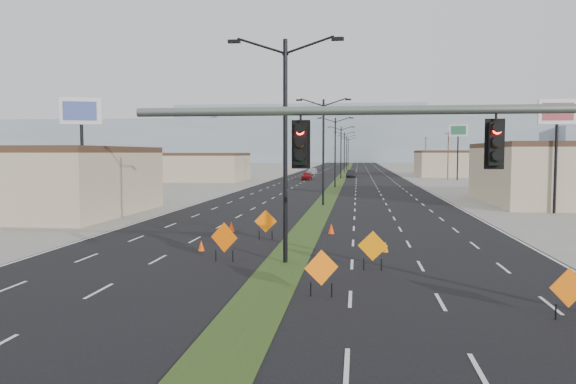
# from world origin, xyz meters

# --- Properties ---
(ground) EXTENTS (600.00, 600.00, 0.00)m
(ground) POSITION_xyz_m (0.00, 0.00, 0.00)
(ground) COLOR gray
(ground) RESTS_ON ground
(road_surface) EXTENTS (25.00, 400.00, 0.02)m
(road_surface) POSITION_xyz_m (0.00, 100.00, 0.00)
(road_surface) COLOR black
(road_surface) RESTS_ON ground
(median_strip) EXTENTS (2.00, 400.00, 0.04)m
(median_strip) POSITION_xyz_m (0.00, 100.00, 0.00)
(median_strip) COLOR #294819
(median_strip) RESTS_ON ground
(building_sw_far) EXTENTS (30.00, 14.00, 4.50)m
(building_sw_far) POSITION_xyz_m (-32.00, 85.00, 2.25)
(building_sw_far) COLOR #C0AD89
(building_sw_far) RESTS_ON ground
(building_se_far) EXTENTS (44.00, 16.00, 5.00)m
(building_se_far) POSITION_xyz_m (38.00, 110.00, 2.50)
(building_se_far) COLOR #C0AD89
(building_se_far) RESTS_ON ground
(mesa_west) EXTENTS (180.00, 50.00, 22.00)m
(mesa_west) POSITION_xyz_m (-120.00, 280.00, 11.00)
(mesa_west) COLOR gray
(mesa_west) RESTS_ON ground
(mesa_center) EXTENTS (220.00, 50.00, 28.00)m
(mesa_center) POSITION_xyz_m (40.00, 300.00, 14.00)
(mesa_center) COLOR gray
(mesa_center) RESTS_ON ground
(mesa_backdrop) EXTENTS (140.00, 50.00, 32.00)m
(mesa_backdrop) POSITION_xyz_m (-30.00, 320.00, 16.00)
(mesa_backdrop) COLOR gray
(mesa_backdrop) RESTS_ON ground
(signal_mast) EXTENTS (16.30, 0.60, 8.00)m
(signal_mast) POSITION_xyz_m (8.56, 2.00, 4.79)
(signal_mast) COLOR slate
(signal_mast) RESTS_ON ground
(streetlight_0) EXTENTS (5.15, 0.24, 10.02)m
(streetlight_0) POSITION_xyz_m (0.00, 12.00, 5.42)
(streetlight_0) COLOR black
(streetlight_0) RESTS_ON ground
(streetlight_1) EXTENTS (5.15, 0.24, 10.02)m
(streetlight_1) POSITION_xyz_m (0.00, 40.00, 5.42)
(streetlight_1) COLOR black
(streetlight_1) RESTS_ON ground
(streetlight_2) EXTENTS (5.15, 0.24, 10.02)m
(streetlight_2) POSITION_xyz_m (0.00, 68.00, 5.42)
(streetlight_2) COLOR black
(streetlight_2) RESTS_ON ground
(streetlight_3) EXTENTS (5.15, 0.24, 10.02)m
(streetlight_3) POSITION_xyz_m (0.00, 96.00, 5.42)
(streetlight_3) COLOR black
(streetlight_3) RESTS_ON ground
(streetlight_4) EXTENTS (5.15, 0.24, 10.02)m
(streetlight_4) POSITION_xyz_m (0.00, 124.00, 5.42)
(streetlight_4) COLOR black
(streetlight_4) RESTS_ON ground
(streetlight_5) EXTENTS (5.15, 0.24, 10.02)m
(streetlight_5) POSITION_xyz_m (0.00, 152.00, 5.42)
(streetlight_5) COLOR black
(streetlight_5) RESTS_ON ground
(streetlight_6) EXTENTS (5.15, 0.24, 10.02)m
(streetlight_6) POSITION_xyz_m (0.00, 180.00, 5.42)
(streetlight_6) COLOR black
(streetlight_6) RESTS_ON ground
(utility_pole_1) EXTENTS (1.60, 0.20, 9.00)m
(utility_pole_1) POSITION_xyz_m (20.00, 60.00, 4.67)
(utility_pole_1) COLOR #4C3823
(utility_pole_1) RESTS_ON ground
(utility_pole_2) EXTENTS (1.60, 0.20, 9.00)m
(utility_pole_2) POSITION_xyz_m (20.00, 95.00, 4.67)
(utility_pole_2) COLOR #4C3823
(utility_pole_2) RESTS_ON ground
(utility_pole_3) EXTENTS (1.60, 0.20, 9.00)m
(utility_pole_3) POSITION_xyz_m (20.00, 130.00, 4.67)
(utility_pole_3) COLOR #4C3823
(utility_pole_3) RESTS_ON ground
(car_left) EXTENTS (1.80, 4.30, 1.46)m
(car_left) POSITION_xyz_m (-6.05, 90.02, 0.73)
(car_left) COLOR maroon
(car_left) RESTS_ON ground
(car_mid) EXTENTS (2.14, 4.88, 1.56)m
(car_mid) POSITION_xyz_m (2.00, 101.78, 0.78)
(car_mid) COLOR black
(car_mid) RESTS_ON ground
(car_far) EXTENTS (2.35, 5.21, 1.48)m
(car_far) POSITION_xyz_m (-7.28, 116.93, 0.74)
(car_far) COLOR #ADB3B7
(car_far) RESTS_ON ground
(construction_sign_1) EXTENTS (1.32, 0.45, 1.83)m
(construction_sign_1) POSITION_xyz_m (-2.80, 11.90, 1.08)
(construction_sign_1) COLOR #FF6005
(construction_sign_1) RESTS_ON ground
(construction_sign_2) EXTENTS (1.29, 0.13, 1.72)m
(construction_sign_2) POSITION_xyz_m (-2.00, 18.65, 1.02)
(construction_sign_2) COLOR #FF6805
(construction_sign_2) RESTS_ON ground
(construction_sign_3) EXTENTS (1.15, 0.55, 1.66)m
(construction_sign_3) POSITION_xyz_m (2.00, 6.21, 0.98)
(construction_sign_3) COLOR #FD6805
(construction_sign_3) RESTS_ON ground
(construction_sign_4) EXTENTS (1.26, 0.26, 1.70)m
(construction_sign_4) POSITION_xyz_m (3.88, 10.87, 1.00)
(construction_sign_4) COLOR orange
(construction_sign_4) RESTS_ON ground
(construction_sign_5) EXTENTS (1.19, 0.25, 1.60)m
(construction_sign_5) POSITION_xyz_m (9.47, 4.40, 0.94)
(construction_sign_5) COLOR #DB5904
(construction_sign_5) RESTS_ON ground
(cone_0) EXTENTS (0.40, 0.40, 0.56)m
(cone_0) POSITION_xyz_m (-4.65, 14.59, 0.28)
(cone_0) COLOR #FF4605
(cone_0) RESTS_ON ground
(cone_1) EXTENTS (0.42, 0.42, 0.55)m
(cone_1) POSITION_xyz_m (4.63, 15.36, 0.28)
(cone_1) COLOR orange
(cone_1) RESTS_ON ground
(cone_2) EXTENTS (0.47, 0.47, 0.66)m
(cone_2) POSITION_xyz_m (1.64, 21.43, 0.33)
(cone_2) COLOR #F33A05
(cone_2) RESTS_ON ground
(cone_3) EXTENTS (0.46, 0.46, 0.67)m
(cone_3) POSITION_xyz_m (-4.68, 21.58, 0.34)
(cone_3) COLOR #FB4105
(cone_3) RESTS_ON ground
(pole_sign_west) EXTENTS (2.89, 1.34, 9.05)m
(pole_sign_west) POSITION_xyz_m (-17.05, 26.49, 7.36)
(pole_sign_west) COLOR black
(pole_sign_west) RESTS_ON ground
(pole_sign_east_near) EXTENTS (3.06, 0.46, 9.37)m
(pole_sign_east_near) POSITION_xyz_m (19.40, 35.64, 7.64)
(pole_sign_east_near) COLOR black
(pole_sign_east_near) RESTS_ON ground
(pole_sign_east_far) EXTENTS (3.20, 1.62, 10.20)m
(pole_sign_east_far) POSITION_xyz_m (21.29, 92.35, 8.37)
(pole_sign_east_far) COLOR black
(pole_sign_east_far) RESTS_ON ground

